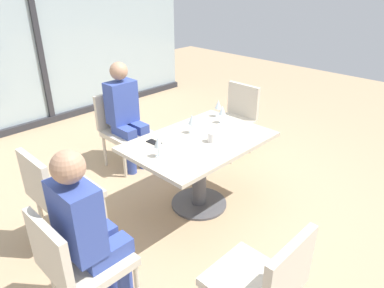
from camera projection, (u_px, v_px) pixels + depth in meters
ground_plane at (199, 204)px, 3.64m from camera, size 12.00×12.00×0.00m
window_wall_backdrop at (38, 43)px, 5.12m from camera, size 5.35×0.10×2.70m
dining_table_main at (199, 156)px, 3.40m from camera, size 1.34×0.90×0.73m
chair_side_end at (77, 261)px, 2.25m from camera, size 0.50×0.46×0.87m
chair_near_window at (121, 125)px, 4.22m from camera, size 0.46×0.51×0.87m
chair_far_left at (57, 191)px, 2.97m from camera, size 0.50×0.46×0.87m
chair_far_right at (235, 115)px, 4.51m from camera, size 0.50×0.46×0.87m
chair_front_left at (263, 281)px, 2.11m from camera, size 0.46×0.50×0.87m
person_side_end at (88, 227)px, 2.23m from camera, size 0.39×0.34×1.26m
person_near_window at (125, 112)px, 4.06m from camera, size 0.34×0.39×1.26m
wine_glass_0 at (192, 120)px, 3.41m from camera, size 0.07×0.07×0.18m
wine_glass_1 at (222, 111)px, 3.64m from camera, size 0.07×0.07×0.18m
wine_glass_2 at (218, 105)px, 3.80m from camera, size 0.07×0.07×0.18m
wine_glass_3 at (158, 142)px, 2.96m from camera, size 0.07×0.07×0.18m
coffee_cup at (212, 137)px, 3.27m from camera, size 0.08×0.08×0.09m
cell_phone_on_table at (154, 142)px, 3.26m from camera, size 0.08×0.15×0.01m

